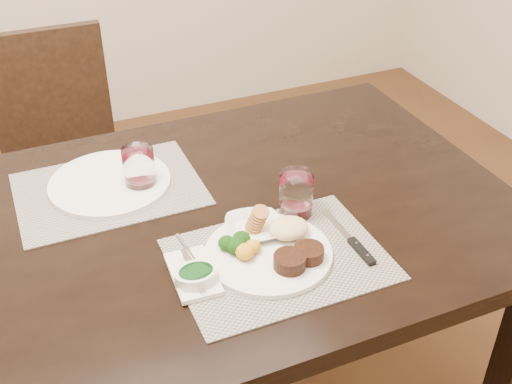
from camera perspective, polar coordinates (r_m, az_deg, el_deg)
name	(u,v)px	position (r m, az deg, el deg)	size (l,w,h in m)	color
dining_table	(115,266)	(1.57, -12.44, -6.44)	(2.00, 1.00, 0.75)	black
chair_far	(62,145)	(2.43, -16.87, 4.03)	(0.42, 0.42, 0.90)	black
placemat_near	(279,259)	(1.42, 2.07, -5.98)	(0.46, 0.34, 0.00)	gray
placemat_far	(109,189)	(1.68, -12.93, 0.24)	(0.46, 0.34, 0.00)	gray
dinner_plate	(274,249)	(1.42, 1.66, -5.10)	(0.28, 0.28, 0.05)	white
napkin_fork	(193,274)	(1.38, -5.61, -7.22)	(0.10, 0.17, 0.02)	white
steak_knife	(356,245)	(1.47, 8.84, -4.66)	(0.02, 0.22, 0.01)	white
cracker_bowl	(254,228)	(1.48, -0.22, -3.22)	(0.16, 0.16, 0.06)	white
sauce_ramekin	(196,276)	(1.35, -5.34, -7.47)	(0.09, 0.14, 0.07)	white
wine_glass_near	(296,196)	(1.53, 3.59, -0.34)	(0.08, 0.08, 0.11)	white
far_plate	(110,183)	(1.69, -12.86, 0.80)	(0.31, 0.31, 0.01)	white
wine_glass_far	(139,171)	(1.65, -10.33, 1.89)	(0.08, 0.08, 0.11)	white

